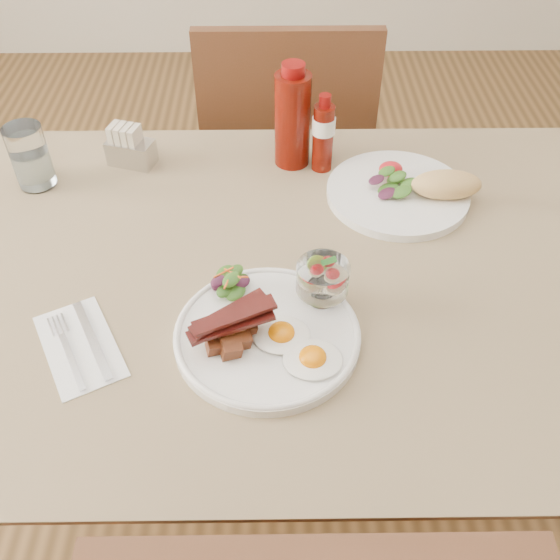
{
  "coord_description": "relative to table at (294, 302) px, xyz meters",
  "views": [
    {
      "loc": [
        -0.03,
        -0.77,
        1.47
      ],
      "look_at": [
        -0.03,
        -0.1,
        0.82
      ],
      "focal_mm": 40.0,
      "sensor_mm": 36.0,
      "label": 1
    }
  ],
  "objects": [
    {
      "name": "water_glass",
      "position": [
        -0.5,
        0.24,
        0.14
      ],
      "size": [
        0.07,
        0.07,
        0.12
      ],
      "color": "white",
      "rests_on": "table"
    },
    {
      "name": "main_plate",
      "position": [
        -0.05,
        -0.16,
        0.1
      ],
      "size": [
        0.28,
        0.28,
        0.02
      ],
      "primitive_type": "cylinder",
      "color": "white",
      "rests_on": "table"
    },
    {
      "name": "fried_eggs",
      "position": [
        -0.0,
        -0.19,
        0.11
      ],
      "size": [
        0.14,
        0.14,
        0.02
      ],
      "rotation": [
        0.0,
        0.0,
        -0.18
      ],
      "color": "white",
      "rests_on": "main_plate"
    },
    {
      "name": "ketchup_bottle",
      "position": [
        0.0,
        0.32,
        0.19
      ],
      "size": [
        0.07,
        0.07,
        0.21
      ],
      "rotation": [
        0.0,
        0.0,
        0.03
      ],
      "color": "#540C04",
      "rests_on": "table"
    },
    {
      "name": "napkin_cutlery",
      "position": [
        -0.32,
        -0.17,
        0.09
      ],
      "size": [
        0.17,
        0.2,
        0.01
      ],
      "rotation": [
        0.0,
        0.0,
        0.49
      ],
      "color": "white",
      "rests_on": "table"
    },
    {
      "name": "table",
      "position": [
        0.0,
        0.0,
        0.0
      ],
      "size": [
        1.33,
        0.88,
        0.75
      ],
      "color": "#5A301C",
      "rests_on": "ground"
    },
    {
      "name": "sugar_caddy",
      "position": [
        -0.32,
        0.31,
        0.12
      ],
      "size": [
        0.1,
        0.08,
        0.08
      ],
      "rotation": [
        0.0,
        0.0,
        -0.31
      ],
      "color": "silver",
      "rests_on": "table"
    },
    {
      "name": "second_plate",
      "position": [
        0.22,
        0.19,
        0.11
      ],
      "size": [
        0.29,
        0.27,
        0.07
      ],
      "rotation": [
        0.0,
        0.0,
        0.24
      ],
      "color": "white",
      "rests_on": "table"
    },
    {
      "name": "bacon_potato_pile",
      "position": [
        -0.1,
        -0.18,
        0.13
      ],
      "size": [
        0.13,
        0.09,
        0.06
      ],
      "rotation": [
        0.0,
        0.0,
        -0.0
      ],
      "color": "brown",
      "rests_on": "main_plate"
    },
    {
      "name": "hot_sauce_bottle",
      "position": [
        0.06,
        0.29,
        0.17
      ],
      "size": [
        0.06,
        0.06,
        0.16
      ],
      "rotation": [
        0.0,
        0.0,
        0.24
      ],
      "color": "#540C04",
      "rests_on": "table"
    },
    {
      "name": "side_salad",
      "position": [
        -0.1,
        -0.07,
        0.12
      ],
      "size": [
        0.07,
        0.06,
        0.04
      ],
      "rotation": [
        0.0,
        0.0,
        0.22
      ],
      "color": "#214813",
      "rests_on": "main_plate"
    },
    {
      "name": "fruit_cup",
      "position": [
        0.04,
        -0.09,
        0.15
      ],
      "size": [
        0.08,
        0.08,
        0.08
      ],
      "rotation": [
        0.0,
        0.0,
        -0.08
      ],
      "color": "white",
      "rests_on": "main_plate"
    },
    {
      "name": "chair_far",
      "position": [
        0.0,
        0.66,
        -0.14
      ],
      "size": [
        0.42,
        0.42,
        0.93
      ],
      "color": "#5A301C",
      "rests_on": "ground"
    }
  ]
}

